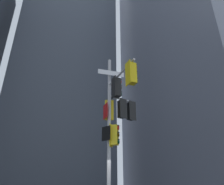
# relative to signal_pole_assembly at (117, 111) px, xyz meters

# --- Properties ---
(building_tower_right) EXTENTS (17.87, 17.87, 39.90)m
(building_tower_right) POSITION_rel_signal_pole_assembly_xyz_m (16.42, 7.74, 15.03)
(building_tower_right) COLOR slate
(building_tower_right) RESTS_ON ground
(building_mid_block) EXTENTS (13.80, 13.80, 47.44)m
(building_mid_block) POSITION_rel_signal_pole_assembly_xyz_m (-1.20, 21.13, 18.79)
(building_mid_block) COLOR #4C5460
(building_mid_block) RESTS_ON ground
(signal_pole_assembly) EXTENTS (2.51, 3.54, 8.20)m
(signal_pole_assembly) POSITION_rel_signal_pole_assembly_xyz_m (0.00, 0.00, 0.00)
(signal_pole_assembly) COLOR #B2B2B5
(signal_pole_assembly) RESTS_ON ground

